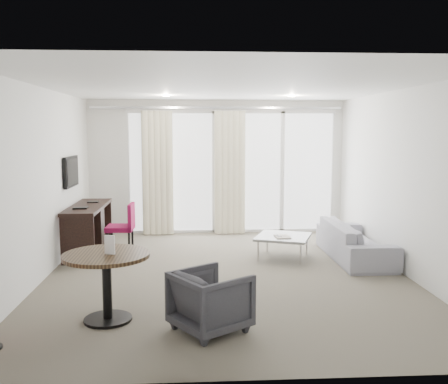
{
  "coord_description": "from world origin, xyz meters",
  "views": [
    {
      "loc": [
        -0.45,
        -6.81,
        2.02
      ],
      "look_at": [
        0.0,
        0.6,
        1.1
      ],
      "focal_mm": 40.0,
      "sensor_mm": 36.0,
      "label": 1
    }
  ],
  "objects": [
    {
      "name": "curtain_left",
      "position": [
        -1.15,
        2.82,
        1.2
      ],
      "size": [
        0.6,
        0.2,
        2.38
      ],
      "primitive_type": null,
      "color": "beige",
      "rests_on": "ground"
    },
    {
      "name": "tub_armchair",
      "position": [
        -0.29,
        -1.95,
        0.31
      ],
      "size": [
        0.93,
        0.93,
        0.62
      ],
      "primitive_type": "imported",
      "rotation": [
        0.0,
        0.0,
        2.18
      ],
      "color": "#2E2E33",
      "rests_on": "floor"
    },
    {
      "name": "curtain_track",
      "position": [
        0.0,
        2.82,
        2.45
      ],
      "size": [
        4.8,
        0.04,
        0.04
      ],
      "primitive_type": null,
      "color": "#B2B2B7",
      "rests_on": "ceiling"
    },
    {
      "name": "menu_card",
      "position": [
        -1.33,
        -1.65,
        0.72
      ],
      "size": [
        0.11,
        0.05,
        0.2
      ],
      "primitive_type": null,
      "rotation": [
        0.0,
        0.0,
        -0.3
      ],
      "color": "white",
      "rests_on": "round_table"
    },
    {
      "name": "wall_right",
      "position": [
        2.5,
        0.0,
        1.3
      ],
      "size": [
        0.0,
        6.0,
        2.6
      ],
      "primitive_type": "cube",
      "color": "silver",
      "rests_on": "ground"
    },
    {
      "name": "floor",
      "position": [
        0.0,
        0.0,
        0.0
      ],
      "size": [
        5.0,
        6.0,
        0.0
      ],
      "primitive_type": "cube",
      "color": "#5F594B",
      "rests_on": "ground"
    },
    {
      "name": "balustrade",
      "position": [
        0.3,
        5.95,
        0.5
      ],
      "size": [
        5.5,
        0.06,
        1.05
      ],
      "primitive_type": null,
      "color": "#B2B2B7",
      "rests_on": "terrace_slab"
    },
    {
      "name": "window_panel",
      "position": [
        0.3,
        2.98,
        1.2
      ],
      "size": [
        4.0,
        0.02,
        2.38
      ],
      "primitive_type": null,
      "color": "white",
      "rests_on": "ground"
    },
    {
      "name": "window_frame",
      "position": [
        0.3,
        2.97,
        1.2
      ],
      "size": [
        4.1,
        0.06,
        2.44
      ],
      "primitive_type": null,
      "color": "white",
      "rests_on": "ground"
    },
    {
      "name": "desk_chair",
      "position": [
        -1.67,
        1.31,
        0.42
      ],
      "size": [
        0.47,
        0.45,
        0.84
      ],
      "primitive_type": null,
      "rotation": [
        0.0,
        0.0,
        -0.04
      ],
      "color": "maroon",
      "rests_on": "floor"
    },
    {
      "name": "tv",
      "position": [
        -2.46,
        1.45,
        1.35
      ],
      "size": [
        0.05,
        0.8,
        0.5
      ],
      "primitive_type": null,
      "color": "black",
      "rests_on": "wall_left"
    },
    {
      "name": "downlight_b",
      "position": [
        1.2,
        1.6,
        2.59
      ],
      "size": [
        0.12,
        0.12,
        0.02
      ],
      "primitive_type": "cylinder",
      "color": "#FFE0B2",
      "rests_on": "ceiling"
    },
    {
      "name": "rattan_table",
      "position": [
        1.0,
        3.74,
        0.24
      ],
      "size": [
        0.57,
        0.57,
        0.47
      ],
      "primitive_type": null,
      "rotation": [
        0.0,
        0.0,
        0.24
      ],
      "color": "brown",
      "rests_on": "terrace_slab"
    },
    {
      "name": "magazine",
      "position": [
        0.93,
        0.77,
        0.36
      ],
      "size": [
        0.25,
        0.31,
        0.02
      ],
      "primitive_type": null,
      "rotation": [
        0.0,
        0.0,
        0.05
      ],
      "color": "gray",
      "rests_on": "coffee_table"
    },
    {
      "name": "ceiling",
      "position": [
        0.0,
        0.0,
        2.6
      ],
      "size": [
        5.0,
        6.0,
        0.0
      ],
      "primitive_type": "cube",
      "color": "white",
      "rests_on": "ground"
    },
    {
      "name": "sofa",
      "position": [
        2.09,
        0.78,
        0.28
      ],
      "size": [
        0.76,
        1.95,
        0.57
      ],
      "primitive_type": "imported",
      "rotation": [
        0.0,
        0.0,
        1.57
      ],
      "color": "gray",
      "rests_on": "floor"
    },
    {
      "name": "desk",
      "position": [
        -2.21,
        1.44,
        0.39
      ],
      "size": [
        0.52,
        1.68,
        0.79
      ],
      "primitive_type": null,
      "color": "black",
      "rests_on": "floor"
    },
    {
      "name": "curtain_right",
      "position": [
        0.25,
        2.82,
        1.2
      ],
      "size": [
        0.6,
        0.2,
        2.38
      ],
      "primitive_type": null,
      "color": "beige",
      "rests_on": "ground"
    },
    {
      "name": "terrace_slab",
      "position": [
        0.3,
        4.5,
        -0.06
      ],
      "size": [
        5.6,
        3.0,
        0.12
      ],
      "primitive_type": "cube",
      "color": "#4D4D50",
      "rests_on": "ground"
    },
    {
      "name": "remote",
      "position": [
        0.87,
        0.81,
        0.36
      ],
      "size": [
        0.09,
        0.16,
        0.02
      ],
      "primitive_type": null,
      "rotation": [
        0.0,
        0.0,
        0.26
      ],
      "color": "black",
      "rests_on": "coffee_table"
    },
    {
      "name": "rattan_chair_a",
      "position": [
        1.2,
        4.45,
        0.45
      ],
      "size": [
        0.8,
        0.8,
        0.91
      ],
      "primitive_type": null,
      "rotation": [
        0.0,
        0.0,
        0.35
      ],
      "color": "brown",
      "rests_on": "terrace_slab"
    },
    {
      "name": "coffee_table",
      "position": [
        0.96,
        0.88,
        0.18
      ],
      "size": [
        1.03,
        1.03,
        0.36
      ],
      "primitive_type": null,
      "rotation": [
        0.0,
        0.0,
        -0.36
      ],
      "color": "gray",
      "rests_on": "floor"
    },
    {
      "name": "round_table",
      "position": [
        -1.38,
        -1.62,
        0.37
      ],
      "size": [
        1.16,
        1.16,
        0.73
      ],
      "primitive_type": null,
      "rotation": [
        0.0,
        0.0,
        0.33
      ],
      "color": "#332212",
      "rests_on": "floor"
    },
    {
      "name": "downlight_a",
      "position": [
        -0.9,
        1.6,
        2.59
      ],
      "size": [
        0.12,
        0.12,
        0.02
      ],
      "primitive_type": "cylinder",
      "color": "#FFE0B2",
      "rests_on": "ceiling"
    },
    {
      "name": "wall_front",
      "position": [
        0.0,
        -3.0,
        1.3
      ],
      "size": [
        5.0,
        0.0,
        2.6
      ],
      "primitive_type": "cube",
      "color": "silver",
      "rests_on": "ground"
    },
    {
      "name": "wall_left",
      "position": [
        -2.5,
        0.0,
        1.3
      ],
      "size": [
        0.0,
        6.0,
        2.6
      ],
      "primitive_type": "cube",
      "color": "silver",
      "rests_on": "ground"
    },
    {
      "name": "rattan_chair_b",
      "position": [
        2.4,
        4.92,
        0.38
      ],
      "size": [
        0.66,
        0.66,
        0.76
      ],
      "primitive_type": null,
      "rotation": [
        0.0,
        0.0,
        0.34
      ],
      "color": "brown",
      "rests_on": "terrace_slab"
    }
  ]
}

